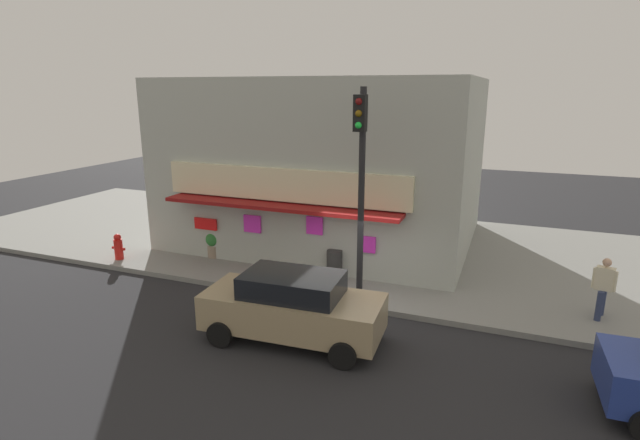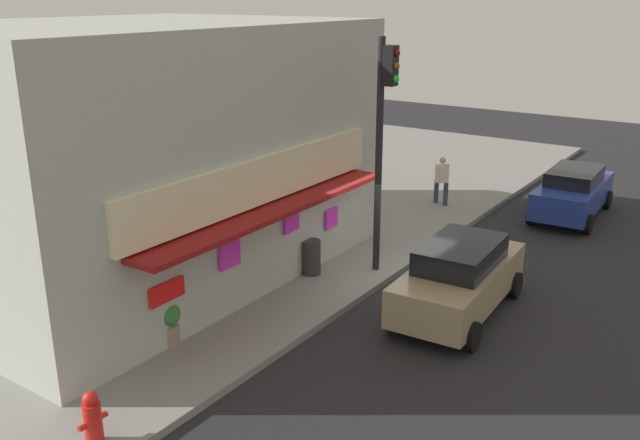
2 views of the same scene
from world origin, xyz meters
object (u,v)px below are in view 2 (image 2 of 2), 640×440
object	(u,v)px
parked_car_tan	(459,277)
parked_car_blue	(573,192)
trash_can	(311,257)
fire_hydrant	(93,419)
pedestrian	(442,178)
traffic_light	(383,128)
potted_plant_by_doorway	(167,321)

from	to	relation	value
parked_car_tan	parked_car_blue	size ratio (longest dim) A/B	1.00
trash_can	fire_hydrant	bearing A→B (deg)	-171.44
trash_can	pedestrian	xyz separation A→B (m)	(7.55, -0.15, 0.46)
fire_hydrant	pedestrian	xyz separation A→B (m)	(15.29, 1.01, 0.46)
traffic_light	fire_hydrant	world-z (taller)	traffic_light
pedestrian	parked_car_blue	world-z (taller)	pedestrian
trash_can	parked_car_blue	xyz separation A→B (m)	(9.23, -4.10, 0.23)
parked_car_blue	parked_car_tan	bearing A→B (deg)	178.93
trash_can	potted_plant_by_doorway	bearing A→B (deg)	176.48
traffic_light	parked_car_blue	world-z (taller)	traffic_light
parked_car_tan	parked_car_blue	xyz separation A→B (m)	(8.89, -0.17, -0.04)
traffic_light	trash_can	size ratio (longest dim) A/B	6.58
pedestrian	parked_car_tan	world-z (taller)	pedestrian
potted_plant_by_doorway	parked_car_blue	xyz separation A→B (m)	(13.95, -4.39, 0.17)
traffic_light	pedestrian	distance (m)	7.05
trash_can	parked_car_blue	bearing A→B (deg)	-23.97
fire_hydrant	potted_plant_by_doorway	bearing A→B (deg)	25.77
traffic_light	parked_car_blue	xyz separation A→B (m)	(8.01, -2.77, -3.09)
traffic_light	parked_car_tan	size ratio (longest dim) A/B	1.32
traffic_light	potted_plant_by_doorway	distance (m)	6.97
traffic_light	trash_can	distance (m)	3.78
trash_can	pedestrian	bearing A→B (deg)	-1.16
trash_can	potted_plant_by_doorway	xyz separation A→B (m)	(-4.73, 0.29, 0.06)
parked_car_tan	parked_car_blue	world-z (taller)	parked_car_tan
fire_hydrant	pedestrian	world-z (taller)	pedestrian
potted_plant_by_doorway	parked_car_tan	distance (m)	6.59
parked_car_tan	traffic_light	bearing A→B (deg)	71.25
parked_car_blue	fire_hydrant	bearing A→B (deg)	170.18
traffic_light	potted_plant_by_doorway	bearing A→B (deg)	164.74
traffic_light	parked_car_tan	distance (m)	4.11
potted_plant_by_doorway	parked_car_tan	size ratio (longest dim) A/B	0.21
traffic_light	fire_hydrant	bearing A→B (deg)	178.94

